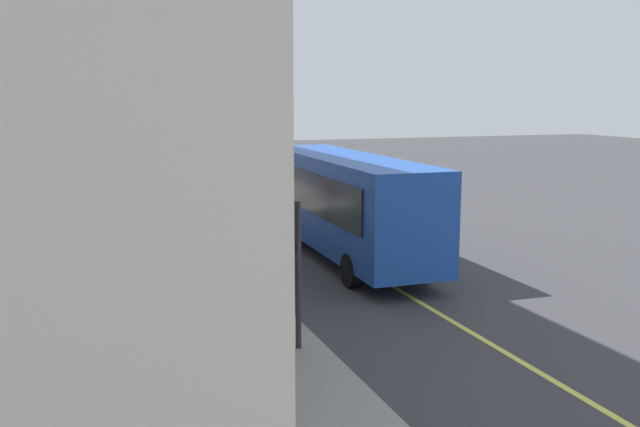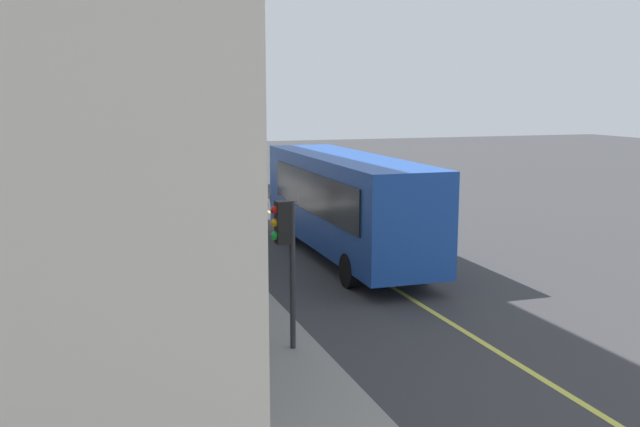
% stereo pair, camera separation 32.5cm
% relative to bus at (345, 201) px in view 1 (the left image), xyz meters
% --- Properties ---
extents(ground, '(120.00, 120.00, 0.00)m').
position_rel_bus_xyz_m(ground, '(0.60, 0.00, -1.99)').
color(ground, '#38383A').
extents(sidewalk, '(80.00, 3.15, 0.15)m').
position_rel_bus_xyz_m(sidewalk, '(0.60, 5.24, -1.91)').
color(sidewalk, gray).
rests_on(sidewalk, ground).
extents(lane_centre_stripe, '(36.00, 0.16, 0.01)m').
position_rel_bus_xyz_m(lane_centre_stripe, '(0.60, 0.00, -1.98)').
color(lane_centre_stripe, '#D8D14C').
rests_on(lane_centre_stripe, ground).
extents(bus, '(11.17, 2.74, 3.50)m').
position_rel_bus_xyz_m(bus, '(0.00, 0.00, 0.00)').
color(bus, '#1E4CAD').
rests_on(bus, ground).
extents(traffic_light, '(0.30, 0.52, 3.20)m').
position_rel_bus_xyz_m(traffic_light, '(-8.16, 4.42, 0.55)').
color(traffic_light, '#2D2D33').
rests_on(traffic_light, sidewalk).
extents(car_black, '(4.32, 1.90, 1.52)m').
position_rel_bus_xyz_m(car_black, '(10.87, -1.62, -1.24)').
color(car_black, black).
rests_on(car_black, ground).
extents(car_navy, '(4.32, 1.91, 1.52)m').
position_rel_bus_xyz_m(car_navy, '(13.81, 2.43, -1.24)').
color(car_navy, navy).
rests_on(car_navy, ground).
extents(pedestrian_mid_block, '(0.34, 0.34, 1.82)m').
position_rel_bus_xyz_m(pedestrian_mid_block, '(6.26, 4.16, -0.74)').
color(pedestrian_mid_block, black).
rests_on(pedestrian_mid_block, sidewalk).
extents(pedestrian_at_corner, '(0.34, 0.34, 1.82)m').
position_rel_bus_xyz_m(pedestrian_at_corner, '(12.26, 5.36, -0.73)').
color(pedestrian_at_corner, black).
rests_on(pedestrian_at_corner, sidewalk).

